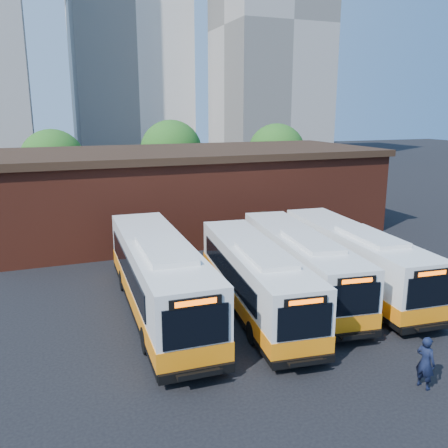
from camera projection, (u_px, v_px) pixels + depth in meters
name	position (u px, v px, depth m)	size (l,w,h in m)	color
ground	(332.00, 336.00, 20.08)	(220.00, 220.00, 0.00)	black
bus_west	(159.00, 279.00, 22.09)	(3.23, 13.58, 3.67)	white
bus_midwest	(255.00, 280.00, 22.45)	(3.79, 12.21, 3.28)	white
bus_mideast	(299.00, 266.00, 24.49)	(4.04, 12.38, 3.32)	white
bus_east	(353.00, 261.00, 25.24)	(3.56, 12.53, 3.37)	white
transit_worker	(425.00, 362.00, 16.20)	(0.69, 0.45, 1.89)	black
depot_building	(192.00, 189.00, 37.49)	(28.60, 12.60, 6.40)	maroon
tree_west	(53.00, 161.00, 44.62)	(6.00, 6.00, 7.65)	#382314
tree_mid	(171.00, 151.00, 50.48)	(6.56, 6.56, 8.36)	#382314
tree_east	(276.00, 153.00, 51.61)	(6.24, 6.24, 7.96)	#382314
tower_center	(126.00, 1.00, 93.53)	(22.00, 20.00, 61.20)	silver
tower_right	(270.00, 26.00, 86.53)	(18.00, 18.00, 49.20)	#ACA69E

